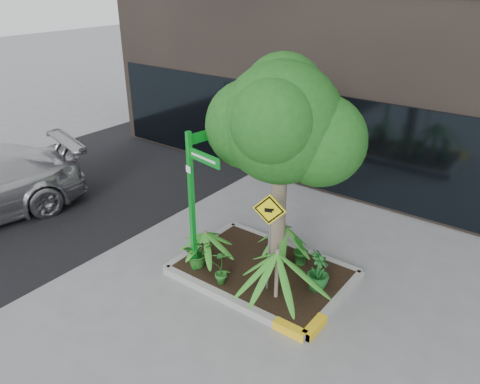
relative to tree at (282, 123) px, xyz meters
The scene contains 13 objects.
ground 3.16m from the tree, 115.65° to the right, with size 80.00×80.00×0.00m, color gray.
asphalt_road 7.49m from the tree, behind, with size 7.00×80.00×0.01m, color black.
planter 3.00m from the tree, 101.49° to the right, with size 3.35×2.36×0.15m.
tree is the anchor object (origin of this frame).
palm_front 2.28m from the tree, 57.86° to the right, with size 1.11×1.11×1.23m.
palm_left 2.70m from the tree, 147.44° to the right, with size 0.77×0.77×0.86m.
palm_back 2.18m from the tree, 85.02° to the left, with size 0.92×0.92×1.02m.
shrub_a 3.04m from the tree, 139.92° to the right, with size 0.57×0.57×0.64m, color #23601B.
shrub_b 2.77m from the tree, 13.51° to the right, with size 0.42×0.42×0.75m, color #1B5D22.
shrub_c 2.86m from the tree, 111.30° to the right, with size 0.39×0.39×0.74m, color #24671F.
shrub_d 2.64m from the tree, 29.77° to the left, with size 0.36×0.36×0.66m, color #1D641D.
street_sign_post 1.99m from the tree, 135.78° to the right, with size 0.87×0.97×2.98m.
cattle_sign 1.83m from the tree, 69.10° to the right, with size 0.56×0.23×1.93m.
Camera 1 is at (4.47, -6.14, 5.49)m, focal length 35.00 mm.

